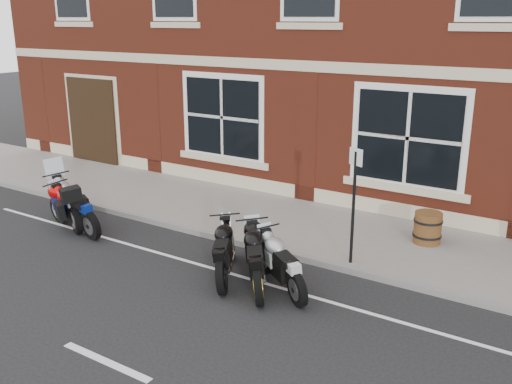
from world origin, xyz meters
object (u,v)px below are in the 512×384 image
barrel_planter (428,228)px  parking_sign (354,198)px  moto_sport_red (74,207)px  moto_sport_silver (282,260)px  moto_sport_black (259,255)px  moto_naked_black (227,248)px  moto_touring_silver (68,198)px

barrel_planter → parking_sign: 2.17m
moto_sport_red → moto_sport_silver: 5.21m
parking_sign → barrel_planter: bearing=85.3°
moto_sport_black → moto_naked_black: size_ratio=0.99×
moto_sport_black → barrel_planter: bearing=23.8°
moto_sport_silver → moto_naked_black: moto_naked_black is taller
moto_naked_black → moto_touring_silver: bearing=146.1°
moto_sport_red → moto_sport_black: size_ratio=1.14×
moto_touring_silver → parking_sign: parking_sign is taller
barrel_planter → parking_sign: (-0.89, -1.74, 0.93)m
moto_sport_black → barrel_planter: (1.97, 3.22, -0.10)m
parking_sign → moto_sport_red: bearing=-144.2°
moto_sport_red → parking_sign: 6.13m
moto_sport_red → moto_sport_silver: size_ratio=1.25×
barrel_planter → parking_sign: size_ratio=0.29×
moto_sport_black → parking_sign: (1.09, 1.47, 0.84)m
moto_sport_black → moto_sport_silver: moto_sport_black is taller
barrel_planter → parking_sign: parking_sign is taller
moto_sport_red → moto_sport_black: moto_sport_black is taller
moto_sport_red → moto_naked_black: (4.15, -0.04, -0.01)m
moto_naked_black → parking_sign: size_ratio=0.82×
moto_touring_silver → moto_sport_silver: bearing=-64.7°
moto_sport_black → barrel_planter: moto_sport_black is taller
moto_touring_silver → moto_sport_red: bearing=-90.1°
moto_touring_silver → parking_sign: (6.41, 1.16, 0.80)m
moto_touring_silver → moto_sport_black: 5.34m
moto_sport_silver → parking_sign: 1.76m
moto_touring_silver → moto_naked_black: size_ratio=1.09×
moto_sport_silver → moto_naked_black: 1.07m
moto_touring_silver → moto_naked_black: moto_touring_silver is taller
moto_sport_red → barrel_planter: (6.79, 3.17, -0.09)m
moto_sport_red → moto_naked_black: 4.15m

